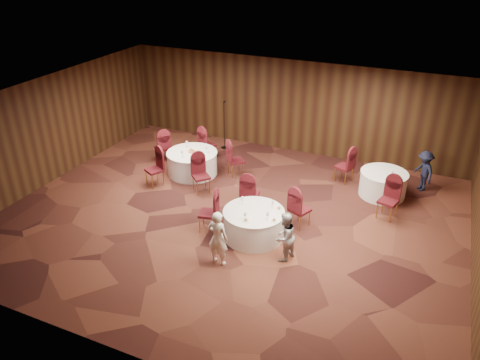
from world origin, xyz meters
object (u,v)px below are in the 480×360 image
at_px(table_right, 383,184).
at_px(woman_a, 218,238).
at_px(woman_b, 285,237).
at_px(man_c, 424,171).
at_px(table_main, 254,224).
at_px(table_left, 192,163).
at_px(mic_stand, 224,134).

relative_size(table_right, woman_a, 0.98).
xyz_separation_m(woman_b, man_c, (2.66, 4.90, 0.01)).
xyz_separation_m(table_main, man_c, (3.66, 4.33, 0.25)).
xyz_separation_m(table_main, table_left, (-3.15, 2.52, 0.00)).
xyz_separation_m(mic_stand, woman_a, (2.75, -6.10, 0.17)).
xyz_separation_m(table_left, mic_stand, (0.06, 2.26, 0.14)).
distance_m(table_right, man_c, 1.34).
bearing_deg(woman_a, woman_b, -146.66).
distance_m(table_right, mic_stand, 5.87).
height_order(table_right, woman_a, woman_a).
xyz_separation_m(mic_stand, woman_b, (4.09, -5.34, 0.10)).
bearing_deg(man_c, woman_b, -63.53).
height_order(woman_b, man_c, man_c).
bearing_deg(table_main, table_right, 53.05).
bearing_deg(man_c, mic_stand, -128.74).
bearing_deg(table_main, man_c, 49.78).
xyz_separation_m(table_main, table_right, (2.64, 3.51, 0.00)).
bearing_deg(table_left, mic_stand, 88.58).
relative_size(table_left, woman_a, 1.16).
distance_m(table_main, woman_b, 1.18).
relative_size(table_main, table_left, 0.96).
relative_size(table_left, man_c, 1.28).
distance_m(table_main, mic_stand, 5.69).
distance_m(table_left, woman_b, 5.17).
relative_size(table_left, table_right, 1.18).
bearing_deg(woman_a, table_left, -50.04).
height_order(table_right, woman_b, woman_b).
bearing_deg(table_right, woman_b, -111.90).
bearing_deg(table_main, woman_a, -104.46).
bearing_deg(table_right, woman_a, -121.66).
xyz_separation_m(mic_stand, man_c, (6.75, -0.44, 0.11)).
distance_m(woman_b, man_c, 5.58).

